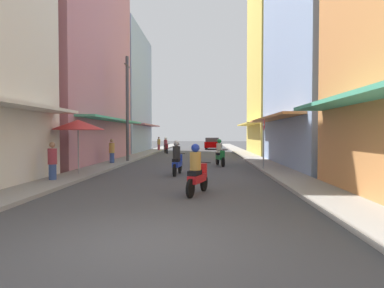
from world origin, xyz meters
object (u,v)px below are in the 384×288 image
motorbike_blue (177,160)px  pedestrian_midway (159,144)px  motorbike_maroon (166,146)px  utility_pole (127,109)px  pedestrian_far (52,162)px  parked_car (212,143)px  vendor_umbrella (78,125)px  pedestrian_crossing (112,152)px  motorbike_red (197,172)px  street_sign_no_entry (264,137)px  motorbike_green (220,154)px

motorbike_blue → pedestrian_midway: pedestrian_midway is taller
motorbike_maroon → motorbike_blue: bearing=-81.1°
pedestrian_midway → utility_pole: size_ratio=0.23×
pedestrian_far → parked_car: bearing=76.7°
motorbike_blue → pedestrian_midway: 21.58m
vendor_umbrella → pedestrian_crossing: bearing=91.1°
pedestrian_crossing → utility_pole: (0.60, 1.52, 2.76)m
motorbike_red → parked_car: size_ratio=0.42×
motorbike_blue → pedestrian_midway: (-3.96, 21.21, 0.09)m
motorbike_blue → pedestrian_midway: bearing=100.6°
street_sign_no_entry → motorbike_green: bearing=128.2°
motorbike_green → motorbike_red: 9.24m
utility_pole → street_sign_no_entry: size_ratio=2.62×
pedestrian_crossing → motorbike_green: bearing=-3.4°
parked_car → motorbike_blue: bearing=-94.7°
parked_car → pedestrian_crossing: size_ratio=2.64×
pedestrian_midway → vendor_umbrella: size_ratio=0.63×
street_sign_no_entry → pedestrian_crossing: bearing=160.7°
parked_car → utility_pole: bearing=-107.0°
motorbike_red → motorbike_blue: 4.91m
pedestrian_midway → vendor_umbrella: vendor_umbrella is taller
parked_car → pedestrian_midway: 7.53m
pedestrian_far → pedestrian_crossing: (0.14, 7.37, 0.01)m
motorbike_blue → motorbike_red: bearing=-77.6°
pedestrian_far → utility_pole: size_ratio=0.23×
pedestrian_far → pedestrian_midway: 23.82m
motorbike_green → pedestrian_far: 9.69m
motorbike_maroon → utility_pole: 10.91m
motorbike_red → motorbike_blue: (-1.05, 4.80, 0.00)m
motorbike_green → pedestrian_far: bearing=-133.9°
motorbike_blue → pedestrian_crossing: size_ratio=1.14×
pedestrian_far → motorbike_blue: bearing=29.6°
motorbike_red → parked_car: (1.04, 30.48, 0.04)m
motorbike_blue → pedestrian_far: bearing=-150.4°
street_sign_no_entry → vendor_umbrella: bearing=-164.2°
motorbike_red → pedestrian_midway: bearing=100.9°
motorbike_red → motorbike_blue: size_ratio=0.97×
motorbike_maroon → pedestrian_midway: bearing=106.9°
motorbike_blue → street_sign_no_entry: 4.67m
pedestrian_crossing → vendor_umbrella: vendor_umbrella is taller
parked_car → street_sign_no_entry: bearing=-84.9°
motorbike_red → motorbike_maroon: (-3.66, 21.55, 0.00)m
utility_pole → motorbike_maroon: bearing=83.3°
motorbike_green → parked_car: size_ratio=0.43×
motorbike_blue → pedestrian_far: (-4.58, -2.60, 0.08)m
pedestrian_crossing → utility_pole: 3.21m
motorbike_blue → utility_pole: utility_pole is taller
motorbike_green → pedestrian_midway: bearing=109.9°
motorbike_green → pedestrian_crossing: size_ratio=1.12×
motorbike_red → utility_pole: (-4.89, 11.09, 2.85)m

